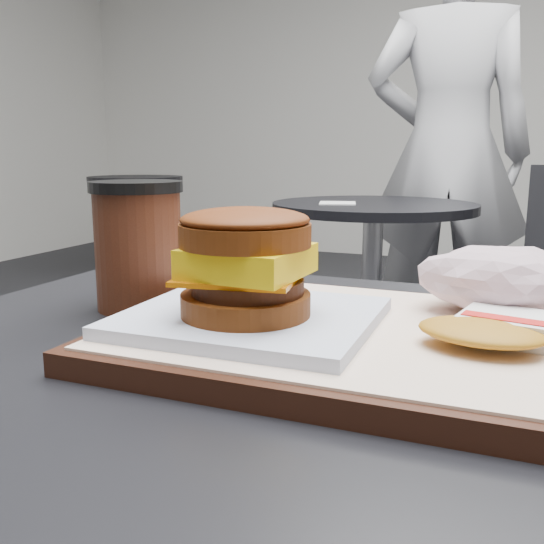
{
  "coord_description": "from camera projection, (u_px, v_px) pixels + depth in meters",
  "views": [
    {
      "loc": [
        0.11,
        -0.41,
        0.92
      ],
      "look_at": [
        -0.05,
        -0.0,
        0.83
      ],
      "focal_mm": 40.0,
      "sensor_mm": 36.0,
      "label": 1
    }
  ],
  "objects": [
    {
      "name": "coffee_cup",
      "position": [
        138.0,
        242.0,
        0.59
      ],
      "size": [
        0.09,
        0.09,
        0.13
      ],
      "color": "#441D10",
      "rests_on": "customer_table"
    },
    {
      "name": "serving_tray",
      "position": [
        363.0,
        338.0,
        0.47
      ],
      "size": [
        0.38,
        0.28,
        0.02
      ],
      "color": "black",
      "rests_on": "customer_table"
    },
    {
      "name": "crumpled_wrapper",
      "position": [
        498.0,
        280.0,
        0.5
      ],
      "size": [
        0.13,
        0.1,
        0.06
      ],
      "primitive_type": null,
      "color": "silver",
      "rests_on": "serving_tray"
    },
    {
      "name": "neighbor_chair",
      "position": [
        544.0,
        279.0,
        1.99
      ],
      "size": [
        0.66,
        0.55,
        0.88
      ],
      "color": "#A4A4AA",
      "rests_on": "ground"
    },
    {
      "name": "napkin",
      "position": [
        338.0,
        203.0,
        2.04
      ],
      "size": [
        0.15,
        0.15,
        0.0
      ],
      "primitive_type": "cube",
      "rotation": [
        0.0,
        0.0,
        0.27
      ],
      "color": "silver",
      "rests_on": "neighbor_table"
    },
    {
      "name": "bg_table_mid",
      "position": [
        136.0,
        203.0,
        4.28
      ],
      "size": [
        0.66,
        0.66,
        0.75
      ],
      "color": "black",
      "rests_on": "ground"
    },
    {
      "name": "neighbor_table",
      "position": [
        372.0,
        260.0,
        2.12
      ],
      "size": [
        0.7,
        0.7,
        0.75
      ],
      "color": "black",
      "rests_on": "ground"
    },
    {
      "name": "hash_brown",
      "position": [
        507.0,
        330.0,
        0.42
      ],
      "size": [
        0.13,
        0.1,
        0.02
      ],
      "color": "white",
      "rests_on": "serving_tray"
    },
    {
      "name": "breakfast_sandwich",
      "position": [
        247.0,
        277.0,
        0.46
      ],
      "size": [
        0.19,
        0.17,
        0.09
      ],
      "color": "white",
      "rests_on": "serving_tray"
    },
    {
      "name": "patron",
      "position": [
        448.0,
        152.0,
        2.48
      ],
      "size": [
        0.73,
        0.53,
        1.84
      ],
      "primitive_type": "imported",
      "rotation": [
        0.0,
        0.0,
        3.28
      ],
      "color": "#BBBBBF",
      "rests_on": "ground"
    }
  ]
}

